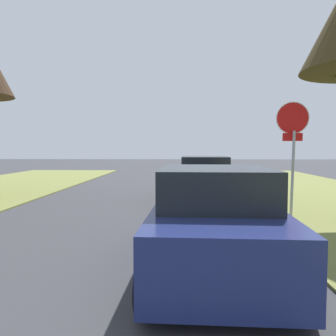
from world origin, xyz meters
TOP-DOWN VIEW (x-y plane):
  - stop_sign_far at (4.39, 10.54)m, footprint 0.81×0.26m
  - parked_sedan_navy at (2.14, 7.22)m, footprint 2.08×4.46m
  - parked_sedan_black at (2.48, 14.26)m, footprint 2.08×4.46m

SIDE VIEW (x-z plane):
  - parked_sedan_navy at x=2.14m, z-range -0.06..1.51m
  - parked_sedan_black at x=2.48m, z-range -0.06..1.51m
  - stop_sign_far at x=4.39m, z-range 0.71..3.68m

